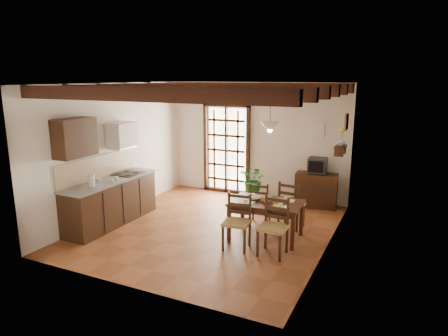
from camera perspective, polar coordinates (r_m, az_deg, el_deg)
The scene contains 25 objects.
ground_plane at distance 7.98m, azimuth -1.90°, elevation -8.59°, with size 5.00×5.00×0.00m, color brown.
room_shell at distance 7.50m, azimuth -2.00°, elevation 4.42°, with size 4.52×5.02×2.81m.
ceiling_beams at distance 7.42m, azimuth -2.06°, elevation 11.10°, with size 4.50×4.34×0.20m.
french_door at distance 10.12m, azimuth 0.35°, elevation 2.98°, with size 1.26×0.11×2.32m.
kitchen_counter at distance 8.41m, azimuth -15.82°, elevation -4.53°, with size 0.64×2.25×1.38m.
upper_cabinet at distance 7.70m, azimuth -20.54°, elevation 4.07°, with size 0.35×0.80×0.70m, color black.
range_hood at distance 8.60m, azimuth -14.42°, elevation 4.56°, with size 0.38×0.60×0.54m.
counter_items at distance 8.35m, azimuth -15.62°, elevation -1.19°, with size 0.50×1.43×0.25m.
dining_table at distance 7.38m, azimuth 6.03°, elevation -5.45°, with size 1.33×0.89×0.70m.
chair_near_left at distance 6.99m, azimuth 1.84°, elevation -9.12°, with size 0.50×0.48×0.96m.
chair_near_right at distance 6.81m, azimuth 7.00°, elevation -9.81°, with size 0.46×0.44×0.98m.
chair_far_left at distance 8.17m, azimuth 5.14°, elevation -6.06°, with size 0.46×0.45×0.88m.
chair_far_right at distance 8.00m, azimuth 9.54°, elevation -6.41°, with size 0.48×0.46×0.96m.
table_setting at distance 7.35m, azimuth 6.04°, elevation -4.95°, with size 0.94×0.63×0.09m.
table_bowl at distance 7.45m, azimuth 4.45°, elevation -4.30°, with size 0.22×0.22×0.05m, color white.
sideboard at distance 9.36m, azimuth 13.02°, elevation -3.11°, with size 0.93×0.42×0.79m, color black.
crt_tv at distance 9.21m, azimuth 13.20°, elevation 0.38°, with size 0.41×0.38×0.34m.
fuse_box at distance 9.34m, azimuth 13.40°, elevation 5.35°, with size 0.25×0.03×0.32m, color white.
plant_pot at distance 9.61m, azimuth 4.29°, elevation -4.14°, with size 0.35×0.35×0.22m, color maroon.
potted_plant at distance 9.49m, azimuth 4.34°, elevation -1.48°, with size 1.65×1.42×1.84m, color #144C19.
wall_shelf at distance 8.41m, azimuth 16.30°, elevation 2.72°, with size 0.20×0.42×0.20m.
shelf_vase at distance 8.39m, azimuth 16.36°, elevation 3.66°, with size 0.15×0.15×0.15m, color #B2BFB2.
shelf_flowers at distance 8.36m, azimuth 16.45°, elevation 5.06°, with size 0.14×0.14×0.36m.
framed_picture at distance 8.32m, azimuth 17.10°, elevation 6.32°, with size 0.03×0.32×0.32m.
pendant_lamp at distance 7.15m, azimuth 6.58°, elevation 6.03°, with size 0.36×0.36×0.84m.
Camera 1 is at (3.41, -6.59, 2.93)m, focal length 32.00 mm.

